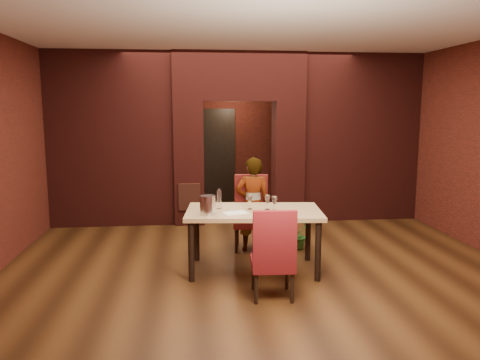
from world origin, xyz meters
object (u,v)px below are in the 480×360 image
object	(u,v)px
person_seated	(253,204)
wine_bucket	(208,205)
dining_table	(253,240)
wine_glass_a	(250,202)
wine_glass_c	(274,203)
chair_far	(251,213)
wine_glass_b	(267,202)
potted_plant	(298,234)
water_bottle	(219,199)
chair_near	(272,252)

from	to	relation	value
person_seated	wine_bucket	bearing A→B (deg)	59.59
dining_table	wine_glass_a	distance (m)	0.51
dining_table	person_seated	world-z (taller)	person_seated
wine_glass_a	wine_glass_c	world-z (taller)	wine_glass_c
person_seated	wine_bucket	distance (m)	1.33
chair_far	wine_glass_a	bearing A→B (deg)	-90.42
wine_glass_b	person_seated	bearing A→B (deg)	95.08
chair_far	potted_plant	distance (m)	0.82
wine_glass_a	wine_glass_c	xyz separation A→B (m)	(0.31, -0.12, 0.00)
wine_glass_c	water_bottle	size ratio (longest dim) A/B	0.70
chair_far	potted_plant	bearing A→B (deg)	5.78
dining_table	water_bottle	world-z (taller)	water_bottle
chair_far	dining_table	bearing A→B (deg)	-87.20
wine_glass_c	water_bottle	xyz separation A→B (m)	(-0.72, 0.20, 0.04)
wine_bucket	water_bottle	xyz separation A→B (m)	(0.17, 0.35, 0.01)
person_seated	water_bottle	bearing A→B (deg)	56.21
dining_table	chair_near	bearing A→B (deg)	-78.46
person_seated	wine_glass_b	bearing A→B (deg)	98.32
wine_glass_a	water_bottle	distance (m)	0.42
dining_table	water_bottle	distance (m)	0.73
chair_near	wine_bucket	size ratio (longest dim) A/B	4.33
chair_near	person_seated	size ratio (longest dim) A/B	0.74
water_bottle	wine_bucket	bearing A→B (deg)	-115.56
water_bottle	dining_table	bearing A→B (deg)	-16.87
dining_table	wine_bucket	xyz separation A→B (m)	(-0.62, -0.21, 0.54)
wine_bucket	water_bottle	bearing A→B (deg)	64.44
chair_near	potted_plant	size ratio (longest dim) A/B	2.42
wine_glass_c	wine_bucket	distance (m)	0.90
dining_table	wine_glass_b	world-z (taller)	wine_glass_b
chair_near	wine_glass_c	distance (m)	0.95
water_bottle	wine_glass_a	bearing A→B (deg)	-11.79
potted_plant	dining_table	bearing A→B (deg)	-132.27
chair_far	chair_near	xyz separation A→B (m)	(0.01, -1.86, -0.04)
dining_table	water_bottle	xyz separation A→B (m)	(-0.45, 0.14, 0.55)
dining_table	potted_plant	world-z (taller)	dining_table
potted_plant	chair_far	bearing A→B (deg)	177.64
dining_table	person_seated	bearing A→B (deg)	88.64
wine_glass_b	potted_plant	xyz separation A→B (m)	(0.64, 0.91, -0.71)
wine_glass_a	chair_near	bearing A→B (deg)	-81.74
chair_far	wine_glass_b	distance (m)	1.01
dining_table	chair_far	distance (m)	0.96
chair_near	water_bottle	xyz separation A→B (m)	(-0.55, 1.05, 0.44)
water_bottle	potted_plant	bearing A→B (deg)	31.18
chair_far	water_bottle	xyz separation A→B (m)	(-0.54, -0.80, 0.40)
person_seated	wine_bucket	world-z (taller)	person_seated
chair_near	water_bottle	size ratio (longest dim) A/B	3.92
person_seated	chair_near	bearing A→B (deg)	92.81
chair_near	chair_far	bearing A→B (deg)	-86.40
wine_glass_b	potted_plant	world-z (taller)	wine_glass_b
wine_glass_a	potted_plant	distance (m)	1.41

